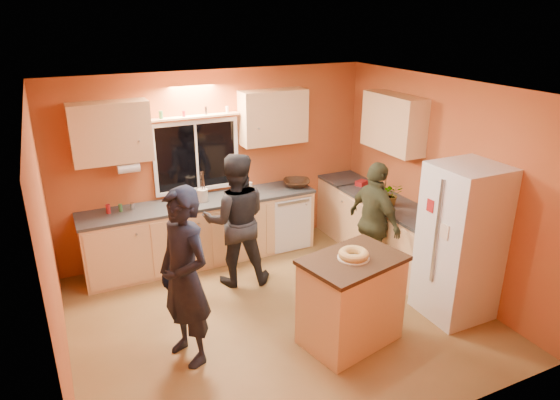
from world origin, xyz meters
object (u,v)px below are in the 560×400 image
refrigerator (461,242)px  island (351,300)px  person_right (374,222)px  person_center (236,220)px  person_left (185,278)px

refrigerator → island: 1.45m
island → person_right: bearing=33.0°
island → person_center: (-0.63, 1.70, 0.36)m
person_left → person_center: 1.58m
island → person_center: bearing=97.9°
person_right → island: bearing=132.0°
person_center → island: bearing=126.6°
refrigerator → person_right: bearing=109.9°
person_center → person_right: 1.77m
refrigerator → person_center: 2.68m
island → person_left: person_left is taller
island → person_right: (1.00, 1.02, 0.29)m
refrigerator → island: bearing=177.6°
refrigerator → person_right: 1.15m
island → person_left: size_ratio=0.62×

